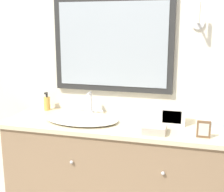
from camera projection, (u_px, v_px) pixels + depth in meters
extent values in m
cube|color=silver|center=(134.00, 68.00, 2.47)|extent=(8.00, 0.06, 2.55)
cube|color=#282828|center=(113.00, 45.00, 2.42)|extent=(0.95, 0.04, 0.74)
cube|color=#9EA8B2|center=(112.00, 45.00, 2.40)|extent=(0.86, 0.01, 0.65)
cylinder|color=silver|center=(198.00, 23.00, 2.23)|extent=(0.09, 0.01, 0.09)
cylinder|color=silver|center=(198.00, 23.00, 2.18)|extent=(0.02, 0.10, 0.02)
cylinder|color=white|center=(199.00, 12.00, 2.12)|extent=(0.02, 0.02, 0.14)
cube|color=#937556|center=(124.00, 182.00, 2.37)|extent=(1.74, 0.51, 0.88)
cube|color=beige|center=(125.00, 125.00, 2.27)|extent=(1.79, 0.54, 0.03)
sphere|color=silver|center=(71.00, 162.00, 2.15)|extent=(0.02, 0.02, 0.02)
sphere|color=silver|center=(163.00, 173.00, 1.99)|extent=(0.02, 0.02, 0.02)
ellipsoid|color=silver|center=(82.00, 119.00, 2.32)|extent=(0.55, 0.35, 0.03)
cylinder|color=silver|center=(91.00, 112.00, 2.51)|extent=(0.06, 0.06, 0.03)
cylinder|color=silver|center=(91.00, 102.00, 2.49)|extent=(0.02, 0.02, 0.15)
cylinder|color=silver|center=(89.00, 93.00, 2.44)|extent=(0.02, 0.07, 0.02)
cylinder|color=white|center=(82.00, 110.00, 2.52)|extent=(0.06, 0.02, 0.02)
cylinder|color=white|center=(100.00, 111.00, 2.48)|extent=(0.06, 0.02, 0.02)
cylinder|color=gold|center=(47.00, 104.00, 2.61)|extent=(0.05, 0.05, 0.11)
cylinder|color=black|center=(47.00, 95.00, 2.60)|extent=(0.02, 0.02, 0.04)
cube|color=black|center=(46.00, 93.00, 2.58)|extent=(0.02, 0.03, 0.01)
cube|color=white|center=(173.00, 115.00, 2.25)|extent=(0.18, 0.13, 0.13)
cube|color=black|center=(172.00, 117.00, 2.20)|extent=(0.13, 0.01, 0.09)
cube|color=brown|center=(204.00, 129.00, 1.97)|extent=(0.09, 0.01, 0.11)
cube|color=beige|center=(204.00, 130.00, 1.97)|extent=(0.06, 0.00, 0.08)
cube|color=#B7A899|center=(155.00, 129.00, 2.07)|extent=(0.15, 0.14, 0.05)
cube|color=#A8B7C6|center=(215.00, 124.00, 2.19)|extent=(0.18, 0.10, 0.05)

